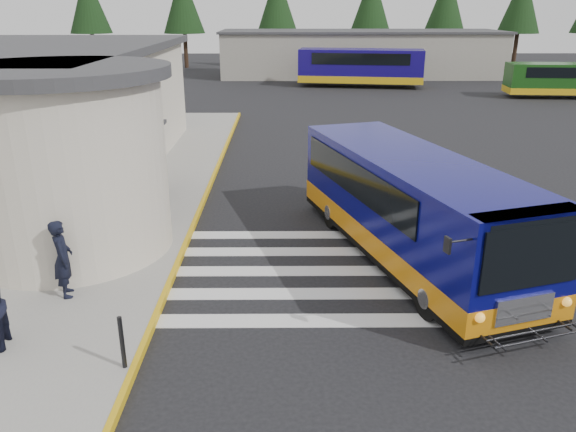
{
  "coord_description": "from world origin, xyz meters",
  "views": [
    {
      "loc": [
        -1.29,
        -13.62,
        6.29
      ],
      "look_at": [
        -1.2,
        -0.5,
        1.38
      ],
      "focal_mm": 35.0,
      "sensor_mm": 36.0,
      "label": 1
    }
  ],
  "objects_px": {
    "far_bus_a": "(361,66)",
    "bollard": "(122,342)",
    "pedestrian_a": "(63,259)",
    "far_bus_b": "(565,79)",
    "transit_bus": "(410,211)"
  },
  "relations": [
    {
      "from": "pedestrian_a",
      "to": "far_bus_a",
      "type": "relative_size",
      "value": 0.17
    },
    {
      "from": "transit_bus",
      "to": "bollard",
      "type": "height_order",
      "value": "transit_bus"
    },
    {
      "from": "pedestrian_a",
      "to": "far_bus_a",
      "type": "bearing_deg",
      "value": -37.12
    },
    {
      "from": "pedestrian_a",
      "to": "far_bus_b",
      "type": "relative_size",
      "value": 0.22
    },
    {
      "from": "far_bus_b",
      "to": "bollard",
      "type": "bearing_deg",
      "value": 149.23
    },
    {
      "from": "far_bus_b",
      "to": "transit_bus",
      "type": "bearing_deg",
      "value": 152.91
    },
    {
      "from": "pedestrian_a",
      "to": "far_bus_b",
      "type": "bearing_deg",
      "value": -59.92
    },
    {
      "from": "pedestrian_a",
      "to": "far_bus_a",
      "type": "distance_m",
      "value": 38.08
    },
    {
      "from": "bollard",
      "to": "far_bus_b",
      "type": "relative_size",
      "value": 0.12
    },
    {
      "from": "bollard",
      "to": "far_bus_b",
      "type": "distance_m",
      "value": 40.46
    },
    {
      "from": "pedestrian_a",
      "to": "bollard",
      "type": "bearing_deg",
      "value": -163.61
    },
    {
      "from": "bollard",
      "to": "transit_bus",
      "type": "bearing_deg",
      "value": 39.43
    },
    {
      "from": "far_bus_a",
      "to": "bollard",
      "type": "bearing_deg",
      "value": 175.81
    },
    {
      "from": "far_bus_a",
      "to": "far_bus_b",
      "type": "height_order",
      "value": "far_bus_a"
    },
    {
      "from": "transit_bus",
      "to": "pedestrian_a",
      "type": "relative_size",
      "value": 5.54
    }
  ]
}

